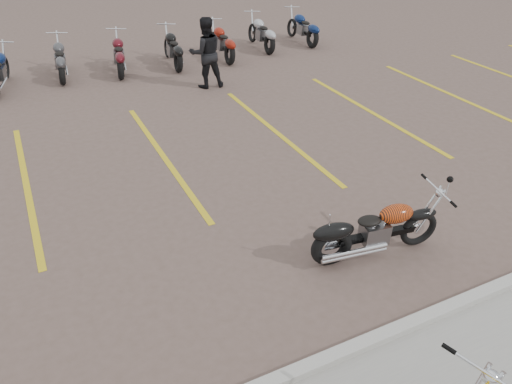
# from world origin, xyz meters

# --- Properties ---
(ground) EXTENTS (100.00, 100.00, 0.00)m
(ground) POSITION_xyz_m (0.00, 0.00, 0.00)
(ground) COLOR brown
(ground) RESTS_ON ground
(curb) EXTENTS (60.00, 0.18, 0.12)m
(curb) POSITION_xyz_m (0.00, -2.00, 0.06)
(curb) COLOR #ADAAA3
(curb) RESTS_ON ground
(parking_stripes) EXTENTS (38.00, 5.50, 0.01)m
(parking_stripes) POSITION_xyz_m (0.00, 4.00, 0.00)
(parking_stripes) COLOR gold
(parking_stripes) RESTS_ON ground
(flame_cruiser) EXTENTS (2.11, 0.47, 0.87)m
(flame_cruiser) POSITION_xyz_m (1.91, -0.56, 0.43)
(flame_cruiser) COLOR black
(flame_cruiser) RESTS_ON ground
(person_b) EXTENTS (1.01, 0.84, 1.91)m
(person_b) POSITION_xyz_m (2.38, 7.54, 0.95)
(person_b) COLOR black
(person_b) RESTS_ON ground
(bg_bike_row) EXTENTS (15.73, 2.06, 1.10)m
(bg_bike_row) POSITION_xyz_m (-0.37, 10.14, 0.55)
(bg_bike_row) COLOR black
(bg_bike_row) RESTS_ON ground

